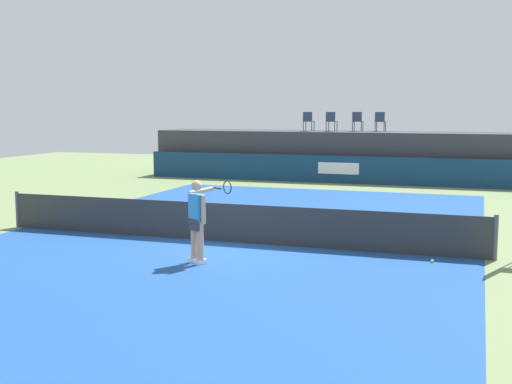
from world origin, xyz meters
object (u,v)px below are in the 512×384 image
at_px(spectator_chair_left, 331,121).
at_px(tennis_ball, 432,261).
at_px(tennis_player, 198,218).
at_px(net_post_far, 496,238).
at_px(net_post_near, 17,209).
at_px(spectator_chair_far_left, 308,120).
at_px(spectator_chair_center, 358,121).
at_px(spectator_chair_right, 380,121).

distance_m(spectator_chair_left, tennis_ball, 16.94).
distance_m(spectator_chair_left, tennis_player, 17.46).
distance_m(net_post_far, tennis_ball, 1.50).
relative_size(net_post_near, tennis_player, 0.56).
xyz_separation_m(spectator_chair_far_left, tennis_ball, (6.74, -15.69, -2.66)).
height_order(spectator_chair_center, net_post_far, spectator_chair_center).
bearing_deg(spectator_chair_center, net_post_far, -69.49).
xyz_separation_m(spectator_chair_center, net_post_near, (-6.59, -15.52, -2.19)).
xyz_separation_m(spectator_chair_center, tennis_player, (-0.17, -17.79, -1.73)).
height_order(spectator_chair_far_left, net_post_far, spectator_chair_far_left).
height_order(spectator_chair_right, net_post_far, spectator_chair_right).
distance_m(spectator_chair_right, tennis_player, 17.84).
height_order(net_post_near, tennis_ball, net_post_near).
xyz_separation_m(spectator_chair_left, net_post_near, (-5.46, -15.08, -2.19)).
distance_m(spectator_chair_far_left, net_post_near, 15.81).
bearing_deg(tennis_ball, spectator_chair_right, 102.25).
bearing_deg(tennis_player, spectator_chair_left, 93.16).
distance_m(net_post_far, tennis_player, 6.41).
distance_m(spectator_chair_left, net_post_far, 16.74).
bearing_deg(tennis_ball, tennis_player, -161.14).
relative_size(net_post_near, net_post_far, 1.00).
bearing_deg(net_post_far, spectator_chair_center, 110.51).
xyz_separation_m(spectator_chair_center, tennis_ball, (4.54, -16.18, -2.66)).
relative_size(spectator_chair_center, tennis_ball, 13.06).
height_order(spectator_chair_center, spectator_chair_right, same).
relative_size(spectator_chair_left, net_post_far, 0.89).
relative_size(spectator_chair_right, tennis_ball, 13.06).
distance_m(spectator_chair_center, tennis_player, 17.87).
bearing_deg(spectator_chair_left, net_post_far, -65.29).
xyz_separation_m(spectator_chair_far_left, spectator_chair_left, (1.07, 0.05, 0.00)).
distance_m(spectator_chair_center, net_post_near, 17.00).
relative_size(spectator_chair_left, tennis_ball, 13.06).
bearing_deg(spectator_chair_far_left, net_post_near, -106.30).
relative_size(spectator_chair_center, net_post_far, 0.89).
bearing_deg(spectator_chair_right, spectator_chair_left, -170.44).
height_order(spectator_chair_far_left, spectator_chair_center, same).
height_order(net_post_near, tennis_player, tennis_player).
bearing_deg(net_post_near, tennis_ball, -3.39).
relative_size(spectator_chair_center, tennis_player, 0.50).
relative_size(spectator_chair_right, tennis_player, 0.50).
bearing_deg(spectator_chair_center, spectator_chair_far_left, -167.48).
bearing_deg(tennis_player, spectator_chair_right, 86.06).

